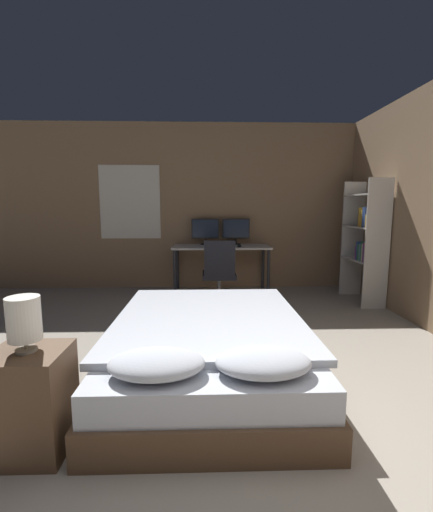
% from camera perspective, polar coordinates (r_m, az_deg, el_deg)
% --- Properties ---
extents(wall_back, '(12.00, 0.08, 2.70)m').
position_cam_1_polar(wall_back, '(5.74, 1.45, 8.15)').
color(wall_back, '#8E7051').
rests_on(wall_back, ground_plane).
extents(bed, '(1.50, 2.09, 0.54)m').
position_cam_1_polar(bed, '(2.84, -1.27, -15.03)').
color(bed, brown).
rests_on(bed, ground_plane).
extents(nightstand, '(0.40, 0.37, 0.58)m').
position_cam_1_polar(nightstand, '(2.28, -28.55, -20.55)').
color(nightstand, brown).
rests_on(nightstand, ground_plane).
extents(bedside_lamp, '(0.17, 0.17, 0.30)m').
position_cam_1_polar(bedside_lamp, '(2.11, -29.43, -9.20)').
color(bedside_lamp, gray).
rests_on(bedside_lamp, nightstand).
extents(desk, '(1.53, 0.61, 0.74)m').
position_cam_1_polar(desk, '(5.41, 0.78, 0.75)').
color(desk, beige).
rests_on(desk, ground_plane).
extents(monitor_left, '(0.44, 0.16, 0.42)m').
position_cam_1_polar(monitor_left, '(5.58, -1.89, 4.37)').
color(monitor_left, black).
rests_on(monitor_left, desk).
extents(monitor_right, '(0.44, 0.16, 0.42)m').
position_cam_1_polar(monitor_right, '(5.60, 3.27, 4.37)').
color(monitor_right, black).
rests_on(monitor_right, desk).
extents(keyboard, '(0.35, 0.13, 0.02)m').
position_cam_1_polar(keyboard, '(5.21, 0.88, 1.56)').
color(keyboard, black).
rests_on(keyboard, desk).
extents(computer_mouse, '(0.07, 0.05, 0.04)m').
position_cam_1_polar(computer_mouse, '(5.22, 3.80, 1.66)').
color(computer_mouse, black).
rests_on(computer_mouse, desk).
extents(office_chair, '(0.52, 0.52, 0.92)m').
position_cam_1_polar(office_chair, '(4.72, 0.45, -3.94)').
color(office_chair, black).
rests_on(office_chair, ground_plane).
extents(bookshelf, '(0.33, 0.79, 1.73)m').
position_cam_1_polar(bookshelf, '(5.20, 23.81, 2.99)').
color(bookshelf, beige).
rests_on(bookshelf, ground_plane).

